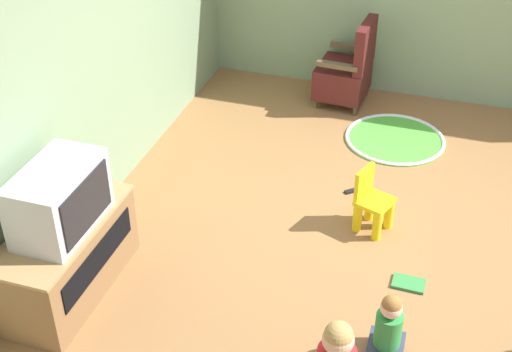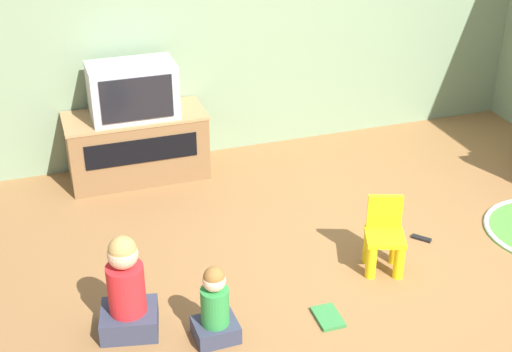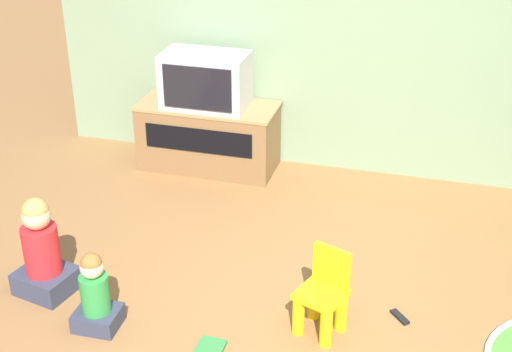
{
  "view_description": "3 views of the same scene",
  "coord_description": "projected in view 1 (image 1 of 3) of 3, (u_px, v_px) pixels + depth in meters",
  "views": [
    {
      "loc": [
        -4.82,
        -0.4,
        3.62
      ],
      "look_at": [
        -0.68,
        0.94,
        0.68
      ],
      "focal_mm": 50.0,
      "sensor_mm": 36.0,
      "label": 1
    },
    {
      "loc": [
        -2.34,
        -3.57,
        2.98
      ],
      "look_at": [
        -0.94,
        0.6,
        0.64
      ],
      "focal_mm": 50.0,
      "sensor_mm": 36.0,
      "label": 2
    },
    {
      "loc": [
        0.4,
        -3.32,
        2.84
      ],
      "look_at": [
        -0.73,
        0.73,
        0.68
      ],
      "focal_mm": 50.0,
      "sensor_mm": 36.0,
      "label": 3
    }
  ],
  "objects": [
    {
      "name": "remote_control",
      "position": [
        353.0,
        191.0,
        6.26
      ],
      "size": [
        0.13,
        0.14,
        0.02
      ],
      "rotation": [
        0.0,
        0.0,
        2.3
      ],
      "color": "black",
      "rests_on": "ground_plane"
    },
    {
      "name": "television",
      "position": [
        59.0,
        199.0,
        4.77
      ],
      "size": [
        0.72,
        0.42,
        0.46
      ],
      "color": "#B7B7BC",
      "rests_on": "tv_cabinet"
    },
    {
      "name": "tv_cabinet",
      "position": [
        67.0,
        257.0,
        5.07
      ],
      "size": [
        1.2,
        0.54,
        0.59
      ],
      "color": "brown",
      "rests_on": "ground_plane"
    },
    {
      "name": "play_mat",
      "position": [
        395.0,
        139.0,
        6.99
      ],
      "size": [
        0.98,
        0.98,
        0.04
      ],
      "color": "green",
      "rests_on": "ground_plane"
    },
    {
      "name": "book",
      "position": [
        409.0,
        283.0,
        5.27
      ],
      "size": [
        0.16,
        0.24,
        0.02
      ],
      "rotation": [
        0.0,
        0.0,
        1.55
      ],
      "color": "#337F3D",
      "rests_on": "ground_plane"
    },
    {
      "name": "ground_plane",
      "position": [
        388.0,
        220.0,
        5.93
      ],
      "size": [
        30.0,
        30.0,
        0.0
      ],
      "primitive_type": "plane",
      "color": "olive"
    },
    {
      "name": "black_armchair",
      "position": [
        347.0,
        72.0,
        7.44
      ],
      "size": [
        0.59,
        0.55,
        0.92
      ],
      "rotation": [
        0.0,
        0.0,
        3.08
      ],
      "color": "brown",
      "rests_on": "ground_plane"
    },
    {
      "name": "yellow_kid_chair",
      "position": [
        372.0,
        205.0,
        5.72
      ],
      "size": [
        0.34,
        0.33,
        0.54
      ],
      "rotation": [
        0.0,
        0.0,
        -0.35
      ],
      "color": "yellow",
      "rests_on": "ground_plane"
    },
    {
      "name": "wall_back",
      "position": [
        93.0,
        56.0,
        5.62
      ],
      "size": [
        5.43,
        0.12,
        2.51
      ],
      "color": "gray",
      "rests_on": "ground_plane"
    },
    {
      "name": "child_watching_left",
      "position": [
        388.0,
        331.0,
        4.58
      ],
      "size": [
        0.27,
        0.24,
        0.53
      ],
      "rotation": [
        0.0,
        0.0,
        0.03
      ],
      "color": "#33384C",
      "rests_on": "ground_plane"
    }
  ]
}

